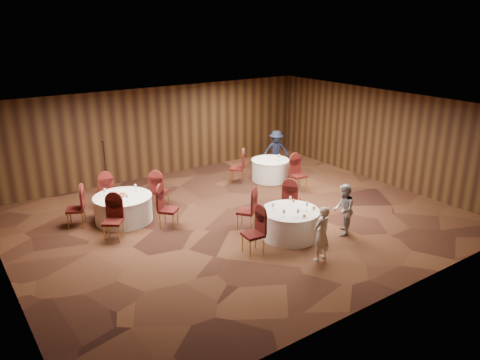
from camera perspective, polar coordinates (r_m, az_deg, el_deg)
ground at (r=13.44m, az=-0.22°, el=-4.83°), size 12.00×12.00×0.00m
room_shell at (r=12.77m, az=-0.23°, el=3.26°), size 12.00×12.00×12.00m
table_main at (r=12.36m, az=6.10°, el=-5.26°), size 1.53×1.53×0.74m
table_left at (r=13.63m, az=-14.02°, el=-3.36°), size 1.63×1.63×0.74m
table_right at (r=16.61m, az=3.71°, el=1.27°), size 1.34×1.34×0.74m
chairs_main at (r=12.53m, az=3.00°, el=-4.19°), size 2.88×1.92×1.00m
chairs_left at (r=13.58m, az=-13.87°, el=-2.86°), size 3.24×2.96×1.00m
chairs_right at (r=15.99m, az=3.32°, el=1.03°), size 1.88×2.48×1.00m
tabletop_main at (r=12.17m, az=6.88°, el=-3.28°), size 1.08×1.10×0.22m
tabletop_left at (r=13.47m, az=-14.15°, el=-1.61°), size 0.92×0.84×0.22m
tabletop_right at (r=16.40m, az=4.81°, el=2.92°), size 0.08×0.08×0.22m
mic_stand at (r=15.86m, az=-15.97°, el=0.24°), size 0.24×0.24×1.75m
woman_a at (r=11.16m, az=9.92°, el=-6.48°), size 0.53×0.38×1.37m
woman_b at (r=12.59m, az=12.49°, el=-3.56°), size 0.86×0.85×1.39m
man_c at (r=17.65m, az=4.44°, el=3.62°), size 1.12×1.03×1.51m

